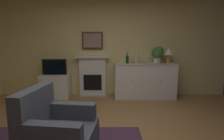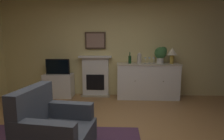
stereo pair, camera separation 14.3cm
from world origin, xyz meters
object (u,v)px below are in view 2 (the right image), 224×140
object	(u,v)px
wine_glass_right	(154,59)
vase_decorative	(139,58)
tv_cabinet	(59,85)
wine_glass_left	(145,59)
wine_glass_center	(149,59)
table_lamp	(172,53)
wine_bottle	(130,59)
framed_picture	(95,41)
tv_set	(58,67)
armchair	(53,130)
fireplace_unit	(96,76)
sideboard_cabinet	(148,81)
potted_plant_small	(161,53)

from	to	relation	value
wine_glass_right	vase_decorative	distance (m)	0.38
wine_glass_right	tv_cabinet	bearing A→B (deg)	179.91
wine_glass_left	wine_glass_center	world-z (taller)	same
table_lamp	wine_glass_left	distance (m)	0.69
wine_bottle	tv_cabinet	distance (m)	2.02
framed_picture	tv_set	distance (m)	1.21
tv_cabinet	tv_set	xyz separation A→B (m)	(-0.00, -0.02, 0.51)
vase_decorative	armchair	xyz separation A→B (m)	(-1.32, -2.55, -0.68)
table_lamp	tv_cabinet	xyz separation A→B (m)	(-2.96, 0.02, -0.88)
fireplace_unit	vase_decorative	distance (m)	1.28
fireplace_unit	tv_cabinet	size ratio (longest dim) A/B	1.47
tv_cabinet	armchair	bearing A→B (deg)	-72.82
wine_glass_left	wine_glass_center	distance (m)	0.12
vase_decorative	wine_bottle	bearing A→B (deg)	171.95
sideboard_cabinet	potted_plant_small	xyz separation A→B (m)	(0.32, 0.05, 0.71)
tv_set	tv_cabinet	bearing A→B (deg)	90.00
fireplace_unit	table_lamp	world-z (taller)	table_lamp
table_lamp	tv_cabinet	size ratio (longest dim) A/B	0.53
table_lamp	armchair	size ratio (longest dim) A/B	0.43
wine_glass_left	tv_set	distance (m)	2.29
sideboard_cabinet	tv_cabinet	size ratio (longest dim) A/B	2.14
tv_cabinet	armchair	world-z (taller)	armchair
tv_set	potted_plant_small	bearing A→B (deg)	1.14
sideboard_cabinet	tv_cabinet	world-z (taller)	sideboard_cabinet
wine_bottle	potted_plant_small	size ratio (longest dim) A/B	0.67
sideboard_cabinet	tv_set	xyz separation A→B (m)	(-2.36, -0.01, 0.36)
fireplace_unit	wine_bottle	bearing A→B (deg)	-11.97
wine_glass_left	wine_glass_right	distance (m)	0.22
tv_set	potted_plant_small	size ratio (longest dim) A/B	1.44
sideboard_cabinet	fireplace_unit	bearing A→B (deg)	172.71
table_lamp	wine_bottle	xyz separation A→B (m)	(-1.07, -0.02, -0.17)
wine_glass_left	potted_plant_small	size ratio (longest dim) A/B	0.38
sideboard_cabinet	wine_glass_right	distance (m)	0.60
wine_bottle	tv_set	distance (m)	1.90
wine_glass_right	vase_decorative	size ratio (longest dim) A/B	0.59
potted_plant_small	table_lamp	bearing A→B (deg)	-9.41
tv_cabinet	potted_plant_small	xyz separation A→B (m)	(2.68, 0.03, 0.86)
fireplace_unit	wine_glass_left	world-z (taller)	fireplace_unit
table_lamp	wine_glass_left	size ratio (longest dim) A/B	2.42
wine_glass_left	armchair	bearing A→B (deg)	-119.78
tv_cabinet	potted_plant_small	distance (m)	2.82
sideboard_cabinet	wine_glass_left	distance (m)	0.58
fireplace_unit	vase_decorative	bearing A→B (deg)	-11.18
wine_glass_center	vase_decorative	xyz separation A→B (m)	(-0.27, -0.07, 0.02)
vase_decorative	tv_cabinet	world-z (taller)	vase_decorative
table_lamp	wine_glass_left	xyz separation A→B (m)	(-0.68, -0.02, -0.16)
potted_plant_small	tv_cabinet	bearing A→B (deg)	-179.35
fireplace_unit	vase_decorative	size ratio (longest dim) A/B	3.91
wine_glass_right	armchair	size ratio (longest dim) A/B	0.18
fireplace_unit	sideboard_cabinet	bearing A→B (deg)	-7.29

